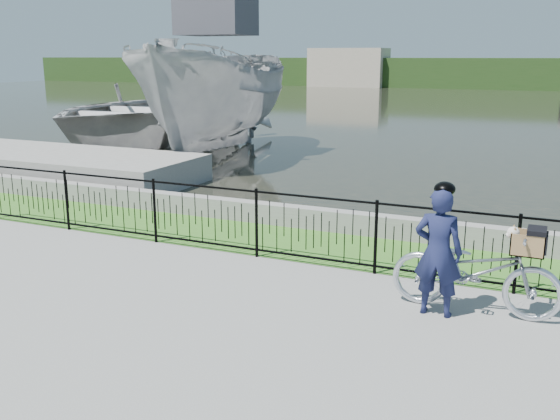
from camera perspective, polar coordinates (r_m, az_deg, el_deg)
The scene contains 12 objects.
ground at distance 8.57m, azimuth -0.88°, elevation -8.19°, with size 120.00×120.00×0.00m, color gray.
grass_strip at distance 10.84m, azimuth 4.98°, elevation -3.42°, with size 60.00×2.00×0.01m, color #3B7324.
water at distance 40.45m, azimuth 19.65°, elevation 8.56°, with size 120.00×120.00×0.00m, color black.
quay_wall at distance 11.70m, azimuth 6.64°, elevation -1.16°, with size 60.00×0.30×0.40m, color gray.
fence at distance 9.77m, azimuth 3.10°, elevation -1.83°, with size 14.00×0.06×1.15m, color black, non-canonical shape.
far_treeline at distance 67.29m, azimuth 21.87°, elevation 11.49°, with size 120.00×6.00×3.00m, color #243F18.
far_building_left at distance 68.61m, azimuth 6.30°, elevation 12.83°, with size 8.00×4.00×4.00m, color #AB9F89.
dock at distance 18.66m, azimuth -22.03°, elevation 4.05°, with size 10.00×3.00×0.70m, color gray.
bicycle_rig at distance 8.37m, azimuth 17.50°, elevation -5.27°, with size 2.12×0.74×1.21m.
cyclist at distance 8.07m, azimuth 14.27°, elevation -3.59°, with size 0.61×0.40×1.73m.
boat_near at distance 20.38m, azimuth -5.71°, elevation 10.26°, with size 5.13×9.90×5.44m.
boat_far at distance 24.97m, azimuth -12.00°, elevation 8.75°, with size 7.99×10.91×2.20m.
Camera 1 is at (3.38, -7.18, 3.23)m, focal length 40.00 mm.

